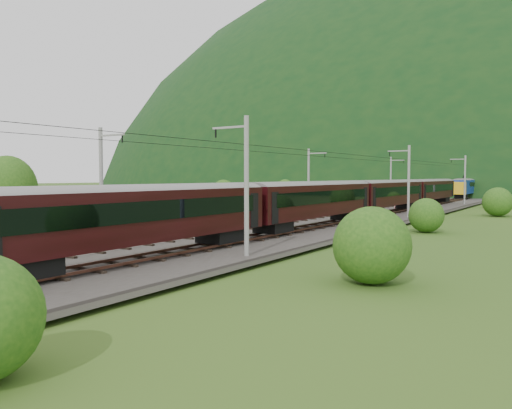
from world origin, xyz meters
The scene contains 14 objects.
ground centered at (0.00, 0.00, 0.00)m, with size 600.00×600.00×0.00m, color #31571B.
railbed centered at (0.00, 10.00, 0.15)m, with size 14.00×220.00×0.30m, color #38332D.
track_left centered at (-2.40, 10.00, 0.37)m, with size 2.40×220.00×0.27m.
track_right centered at (2.40, 10.00, 0.37)m, with size 2.40×220.00×0.27m.
catenary_left centered at (-6.12, 32.00, 4.50)m, with size 2.54×192.28×8.00m.
catenary_right centered at (6.12, 32.00, 4.50)m, with size 2.54×192.28×8.00m.
overhead_wires centered at (0.00, 10.00, 7.10)m, with size 4.83×198.00×0.03m.
mountain_ridge centered at (-120.00, 300.00, 0.00)m, with size 336.00×280.00×132.00m, color black.
train centered at (2.40, 26.52, 3.27)m, with size 2.73×130.18×4.73m.
hazard_post_near centered at (-0.65, 63.10, 0.96)m, with size 0.14×0.14×1.32m, color red.
hazard_post_far centered at (0.19, 46.40, 1.12)m, with size 0.17×0.17×1.64m, color red.
signal centered at (-3.91, 63.60, 1.57)m, with size 0.24×0.24×2.16m.
vegetation_left centered at (-13.83, 19.32, 2.14)m, with size 12.79×147.61×6.56m.
vegetation_right centered at (12.72, 9.91, 1.44)m, with size 7.24×104.07×3.18m.
Camera 1 is at (22.17, -23.53, 4.86)m, focal length 35.00 mm.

